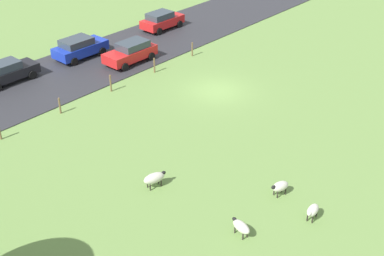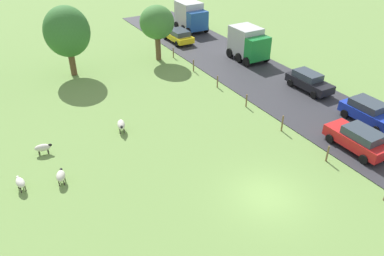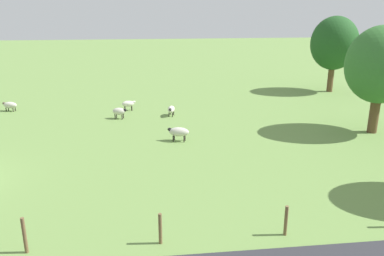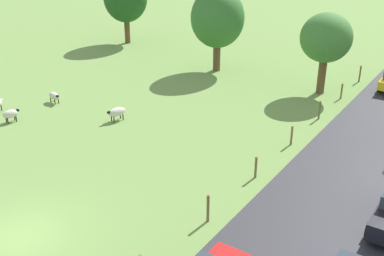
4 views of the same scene
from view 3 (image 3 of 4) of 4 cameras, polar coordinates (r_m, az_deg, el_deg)
sheep_0 at (r=22.92m, az=-1.95°, el=-0.58°), size 0.86×1.34×0.84m
sheep_1 at (r=30.09m, az=-9.33°, el=3.52°), size 0.59×1.08×0.77m
sheep_2 at (r=32.62m, az=-25.17°, el=3.06°), size 0.80×1.24×0.72m
sheep_3 at (r=28.29m, az=-3.07°, el=2.75°), size 1.18×0.69×0.73m
sheep_4 at (r=27.98m, az=-10.64°, el=2.41°), size 0.77×1.11×0.80m
tree_0 at (r=38.17m, az=20.17°, el=11.57°), size 4.22×4.22×6.86m
tree_1 at (r=26.33m, az=26.03°, el=8.28°), size 4.24×4.24×6.63m
fence_post_2 at (r=14.00m, az=-23.38°, el=-14.27°), size 0.12×0.12×1.27m
fence_post_3 at (r=13.43m, az=-4.68°, el=-14.51°), size 0.12×0.12×1.13m
fence_post_4 at (r=14.20m, az=13.62°, el=-13.08°), size 0.12×0.12×1.12m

